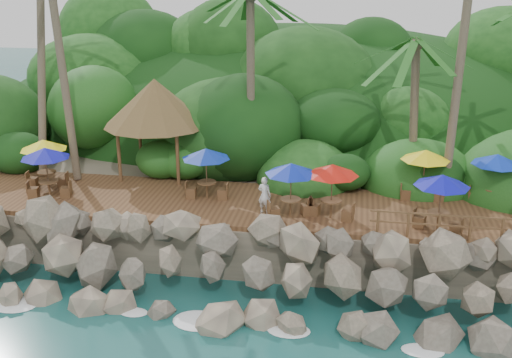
# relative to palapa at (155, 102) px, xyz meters

# --- Properties ---
(ground) EXTENTS (140.00, 140.00, 0.00)m
(ground) POSITION_rel_palapa_xyz_m (5.31, -9.16, -5.79)
(ground) COLOR #19514F
(ground) RESTS_ON ground
(land_base) EXTENTS (32.00, 25.20, 2.10)m
(land_base) POSITION_rel_palapa_xyz_m (5.31, 6.84, -4.74)
(land_base) COLOR gray
(land_base) RESTS_ON ground
(jungle_hill) EXTENTS (44.80, 28.00, 15.40)m
(jungle_hill) POSITION_rel_palapa_xyz_m (5.31, 14.34, -5.79)
(jungle_hill) COLOR #143811
(jungle_hill) RESTS_ON ground
(seawall) EXTENTS (29.00, 4.00, 2.30)m
(seawall) POSITION_rel_palapa_xyz_m (5.31, -7.16, -4.64)
(seawall) COLOR gray
(seawall) RESTS_ON ground
(terrace) EXTENTS (26.00, 5.00, 0.20)m
(terrace) POSITION_rel_palapa_xyz_m (5.31, -3.16, -3.59)
(terrace) COLOR brown
(terrace) RESTS_ON land_base
(jungle_foliage) EXTENTS (44.00, 16.00, 12.00)m
(jungle_foliage) POSITION_rel_palapa_xyz_m (5.31, 5.84, -5.79)
(jungle_foliage) COLOR #143811
(jungle_foliage) RESTS_ON ground
(foam_line) EXTENTS (25.20, 0.80, 0.06)m
(foam_line) POSITION_rel_palapa_xyz_m (5.31, -8.86, -5.76)
(foam_line) COLOR white
(foam_line) RESTS_ON ground
(palapa) EXTENTS (4.93, 4.93, 4.60)m
(palapa) POSITION_rel_palapa_xyz_m (0.00, 0.00, 0.00)
(palapa) COLOR brown
(palapa) RESTS_ON ground
(dining_clusters) EXTENTS (23.51, 5.27, 2.25)m
(dining_clusters) POSITION_rel_palapa_xyz_m (7.51, -3.33, -1.63)
(dining_clusters) COLOR brown
(dining_clusters) RESTS_ON terrace
(railing) EXTENTS (8.30, 0.10, 1.00)m
(railing) POSITION_rel_palapa_xyz_m (14.15, -5.51, -2.88)
(railing) COLOR brown
(railing) RESTS_ON terrace
(waiter) EXTENTS (0.66, 0.53, 1.56)m
(waiter) POSITION_rel_palapa_xyz_m (5.83, -4.16, -2.71)
(waiter) COLOR white
(waiter) RESTS_ON terrace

